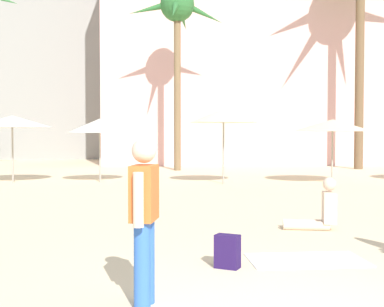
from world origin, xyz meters
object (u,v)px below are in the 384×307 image
object	(u,v)px
backpack	(228,252)
person_near_right	(144,215)
cafe_umbrella_0	(224,116)
cafe_umbrella_2	(333,125)
person_far_left	(320,211)
beach_towel	(306,260)
palm_tree_center	(177,17)
cafe_umbrella_1	(100,126)
cafe_umbrella_4	(12,122)

from	to	relation	value
backpack	person_near_right	world-z (taller)	person_near_right
cafe_umbrella_0	cafe_umbrella_2	xyz separation A→B (m)	(3.70, 0.15, -0.31)
cafe_umbrella_0	person_far_left	xyz separation A→B (m)	(1.04, -8.30, -1.94)
cafe_umbrella_2	person_near_right	size ratio (longest dim) A/B	1.59
beach_towel	person_far_left	xyz separation A→B (m)	(0.77, 2.24, 0.32)
person_near_right	backpack	bearing A→B (deg)	65.23
cafe_umbrella_2	beach_towel	world-z (taller)	cafe_umbrella_2
beach_towel	backpack	size ratio (longest dim) A/B	3.63
cafe_umbrella_0	person_far_left	bearing A→B (deg)	-82.82
palm_tree_center	backpack	bearing A→B (deg)	-87.41
cafe_umbrella_0	cafe_umbrella_1	distance (m)	4.29
cafe_umbrella_2	person_far_left	world-z (taller)	cafe_umbrella_2
cafe_umbrella_2	person_far_left	xyz separation A→B (m)	(-2.65, -8.45, -1.64)
palm_tree_center	backpack	distance (m)	18.64
cafe_umbrella_2	person_far_left	size ratio (longest dim) A/B	2.74
cafe_umbrella_0	palm_tree_center	bearing A→B (deg)	103.83
palm_tree_center	cafe_umbrella_1	xyz separation A→B (m)	(-2.63, -5.76, -4.99)
palm_tree_center	beach_towel	distance (m)	18.46
backpack	person_far_left	world-z (taller)	person_far_left
cafe_umbrella_1	beach_towel	world-z (taller)	cafe_umbrella_1
cafe_umbrella_0	cafe_umbrella_4	xyz separation A→B (m)	(-7.14, 0.43, -0.18)
backpack	cafe_umbrella_1	bearing A→B (deg)	42.89
backpack	person_near_right	size ratio (longest dim) A/B	0.26
cafe_umbrella_4	cafe_umbrella_1	bearing A→B (deg)	5.52
cafe_umbrella_2	palm_tree_center	bearing A→B (deg)	129.93
beach_towel	person_near_right	world-z (taller)	person_near_right
person_near_right	cafe_umbrella_1	bearing A→B (deg)	109.08
cafe_umbrella_1	beach_towel	xyz separation A→B (m)	(4.50, -11.25, -1.95)
cafe_umbrella_2	person_near_right	bearing A→B (deg)	-113.58
cafe_umbrella_0	backpack	distance (m)	11.11
cafe_umbrella_2	beach_towel	xyz separation A→B (m)	(-3.43, -10.68, -1.96)
cafe_umbrella_4	person_near_right	xyz separation A→B (m)	(5.39, -12.76, -1.19)
backpack	person_far_left	distance (m)	3.19
cafe_umbrella_0	person_near_right	distance (m)	12.53
cafe_umbrella_0	cafe_umbrella_4	bearing A→B (deg)	176.56
person_far_left	beach_towel	bearing A→B (deg)	79.67
beach_towel	person_near_right	size ratio (longest dim) A/B	0.93
cafe_umbrella_1	person_far_left	xyz separation A→B (m)	(5.27, -9.01, -1.63)
palm_tree_center	person_far_left	size ratio (longest dim) A/B	8.68
cafe_umbrella_2	cafe_umbrella_4	bearing A→B (deg)	178.51
cafe_umbrella_0	person_near_right	xyz separation A→B (m)	(-1.75, -12.33, -1.37)
cafe_umbrella_4	cafe_umbrella_0	bearing A→B (deg)	-3.44
cafe_umbrella_1	cafe_umbrella_2	distance (m)	7.94
cafe_umbrella_0	cafe_umbrella_2	world-z (taller)	cafe_umbrella_0
backpack	person_near_right	xyz separation A→B (m)	(-0.94, -1.44, 0.70)
cafe_umbrella_4	beach_towel	size ratio (longest dim) A/B	1.78
backpack	cafe_umbrella_2	bearing A→B (deg)	4.28
cafe_umbrella_0	cafe_umbrella_4	world-z (taller)	cafe_umbrella_0
backpack	cafe_umbrella_4	bearing A→B (deg)	55.70
cafe_umbrella_2	backpack	xyz separation A→B (m)	(-4.51, -11.04, -1.76)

